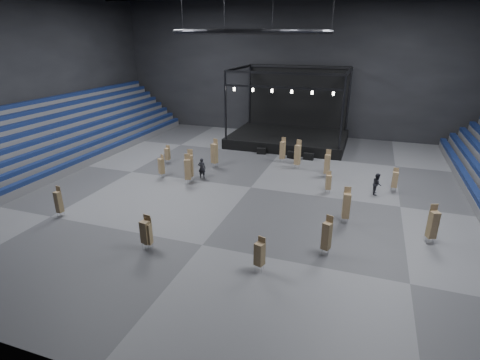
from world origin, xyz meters
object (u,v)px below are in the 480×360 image
(chair_stack_1, at_px, (260,253))
(chair_stack_4, at_px, (346,205))
(flight_case_right, at_px, (309,156))
(chair_stack_9, at_px, (433,224))
(flight_case_left, at_px, (261,151))
(chair_stack_14, at_px, (214,153))
(chair_stack_0, at_px, (283,150))
(chair_stack_6, at_px, (395,179))
(chair_stack_10, at_px, (167,154))
(chair_stack_7, at_px, (327,235))
(chair_stack_12, at_px, (146,231))
(crew_member, at_px, (377,184))
(chair_stack_3, at_px, (327,164))
(chair_stack_8, at_px, (328,182))
(chair_stack_11, at_px, (188,169))
(chair_stack_2, at_px, (148,233))
(chair_stack_15, at_px, (161,166))
(stage, at_px, (290,131))
(man_center, at_px, (202,168))
(chair_stack_13, at_px, (190,165))
(chair_stack_5, at_px, (59,201))
(chair_stack_16, at_px, (298,154))
(flight_case_mid, at_px, (293,155))

(chair_stack_1, height_order, chair_stack_4, chair_stack_4)
(flight_case_right, height_order, chair_stack_9, chair_stack_9)
(flight_case_left, distance_m, chair_stack_14, 6.96)
(chair_stack_0, relative_size, chair_stack_6, 1.28)
(chair_stack_10, bearing_deg, chair_stack_7, -35.98)
(chair_stack_12, distance_m, crew_member, 19.71)
(chair_stack_7, bearing_deg, chair_stack_12, -142.53)
(chair_stack_9, height_order, crew_member, chair_stack_9)
(chair_stack_14, bearing_deg, chair_stack_3, 22.69)
(chair_stack_1, xyz_separation_m, chair_stack_7, (3.39, 3.02, 0.19))
(chair_stack_3, bearing_deg, chair_stack_8, -76.07)
(chair_stack_4, xyz_separation_m, chair_stack_10, (-18.97, 7.91, -0.36))
(chair_stack_7, height_order, chair_stack_11, chair_stack_11)
(chair_stack_6, xyz_separation_m, crew_member, (-1.44, -1.17, -0.18))
(chair_stack_6, bearing_deg, chair_stack_3, 165.00)
(chair_stack_2, distance_m, chair_stack_3, 19.15)
(chair_stack_14, distance_m, chair_stack_15, 5.74)
(stage, height_order, chair_stack_11, stage)
(chair_stack_3, height_order, chair_stack_7, chair_stack_3)
(flight_case_right, relative_size, chair_stack_2, 0.51)
(chair_stack_9, distance_m, chair_stack_14, 21.46)
(stage, height_order, man_center, stage)
(chair_stack_13, bearing_deg, chair_stack_15, 167.59)
(chair_stack_14, bearing_deg, man_center, -69.30)
(chair_stack_5, distance_m, man_center, 12.83)
(chair_stack_5, relative_size, chair_stack_11, 0.86)
(stage, relative_size, chair_stack_0, 5.16)
(flight_case_left, xyz_separation_m, chair_stack_15, (-6.92, -10.45, 0.83))
(chair_stack_2, bearing_deg, chair_stack_4, 29.10)
(chair_stack_1, xyz_separation_m, chair_stack_11, (-10.04, 11.01, 0.30))
(chair_stack_14, bearing_deg, chair_stack_5, -95.68)
(chair_stack_7, distance_m, chair_stack_16, 16.19)
(chair_stack_12, height_order, man_center, chair_stack_12)
(chair_stack_1, relative_size, chair_stack_4, 0.78)
(chair_stack_11, bearing_deg, chair_stack_1, -68.57)
(chair_stack_14, xyz_separation_m, chair_stack_16, (8.15, 2.36, -0.01))
(chair_stack_0, bearing_deg, chair_stack_15, -129.62)
(flight_case_right, bearing_deg, stage, 118.76)
(flight_case_left, bearing_deg, chair_stack_6, -26.19)
(chair_stack_6, relative_size, chair_stack_14, 0.71)
(chair_stack_4, relative_size, chair_stack_5, 1.15)
(flight_case_right, relative_size, chair_stack_9, 0.40)
(chair_stack_13, relative_size, chair_stack_15, 1.33)
(flight_case_mid, xyz_separation_m, chair_stack_15, (-10.67, -9.99, 0.79))
(flight_case_right, distance_m, chair_stack_12, 22.80)
(chair_stack_3, xyz_separation_m, chair_stack_9, (7.93, -10.23, 0.01))
(chair_stack_14, xyz_separation_m, man_center, (0.10, -3.34, -0.53))
(chair_stack_11, bearing_deg, chair_stack_2, -97.14)
(flight_case_mid, xyz_separation_m, chair_stack_1, (2.51, -21.68, 0.76))
(chair_stack_7, distance_m, chair_stack_14, 18.42)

